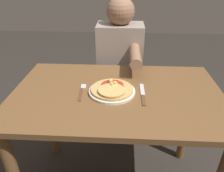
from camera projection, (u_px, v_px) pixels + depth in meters
dining_table at (117, 112)px, 1.24m from camera, size 1.14×0.72×0.77m
plate at (112, 91)px, 1.17m from camera, size 0.25×0.25×0.01m
pizza at (112, 89)px, 1.16m from camera, size 0.23×0.23×0.04m
fork at (82, 91)px, 1.18m from camera, size 0.03×0.18×0.00m
knife at (143, 94)px, 1.15m from camera, size 0.02×0.22×0.00m
person_diner at (120, 65)px, 1.69m from camera, size 0.34×0.52×1.19m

